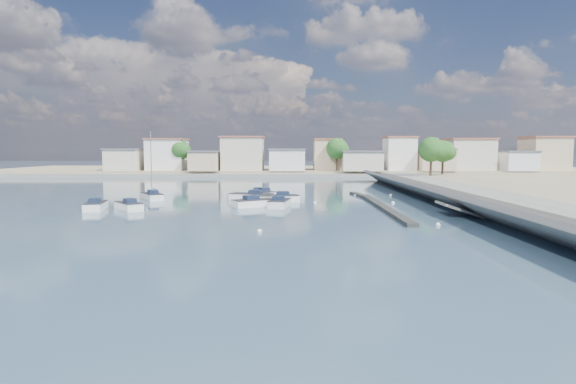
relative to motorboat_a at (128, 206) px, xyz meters
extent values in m
plane|color=#304660|center=(20.57, 31.29, -0.38)|extent=(400.00, 400.00, 0.00)
cube|color=slate|center=(39.07, 4.29, 0.52)|extent=(5.00, 90.00, 1.80)
cube|color=slate|center=(34.72, 4.29, 0.52)|extent=(4.17, 90.00, 2.86)
cube|color=slate|center=(34.57, -4.71, 0.02)|extent=(5.31, 3.50, 1.94)
cube|color=black|center=(27.57, 1.29, -0.20)|extent=(1.00, 26.00, 0.35)
cube|color=black|center=(27.07, 15.29, -0.23)|extent=(2.00, 8.05, 0.30)
cube|color=gray|center=(20.57, 83.29, 0.32)|extent=(160.00, 40.00, 1.40)
cube|color=slate|center=(20.57, 62.29, 0.02)|extent=(160.00, 2.50, 0.80)
cube|color=beige|center=(-23.43, 67.29, 3.52)|extent=(8.00, 8.00, 5.00)
cube|color=#595960|center=(-23.43, 67.29, 6.20)|extent=(8.48, 8.48, 0.35)
cube|color=white|center=(-13.43, 69.29, 4.77)|extent=(9.00, 9.00, 7.50)
cube|color=#99513D|center=(-13.43, 69.29, 8.70)|extent=(9.54, 9.54, 0.35)
cube|color=#C9B08A|center=(-3.43, 66.29, 3.27)|extent=(7.00, 8.00, 4.50)
cube|color=#595960|center=(-3.43, 66.29, 5.70)|extent=(7.42, 8.48, 0.35)
cube|color=beige|center=(5.57, 68.29, 5.02)|extent=(10.00, 9.00, 8.00)
cube|color=#99513D|center=(5.57, 68.29, 9.20)|extent=(10.60, 9.54, 0.35)
cube|color=white|center=(16.57, 67.29, 3.52)|extent=(8.50, 8.50, 5.00)
cube|color=#595960|center=(16.57, 67.29, 6.20)|extent=(9.01, 9.01, 0.35)
cube|color=#C9B08A|center=(26.57, 70.29, 4.77)|extent=(6.50, 7.50, 7.50)
cube|color=#99513D|center=(26.57, 70.29, 8.70)|extent=(6.89, 7.95, 0.35)
cube|color=beige|center=(34.57, 66.29, 3.27)|extent=(9.50, 9.00, 4.50)
cube|color=#595960|center=(34.57, 66.29, 5.70)|extent=(10.07, 9.54, 0.35)
cube|color=white|center=(44.57, 69.29, 5.02)|extent=(7.00, 8.00, 8.00)
cube|color=#99513D|center=(44.57, 69.29, 9.20)|extent=(7.42, 8.48, 0.35)
cube|color=#C9B08A|center=(52.57, 67.29, 3.52)|extent=(8.00, 9.00, 5.00)
cube|color=#595960|center=(52.57, 67.29, 6.20)|extent=(8.48, 9.54, 0.35)
cube|color=beige|center=(61.57, 68.29, 4.77)|extent=(10.50, 8.50, 7.50)
cube|color=#99513D|center=(61.57, 68.29, 8.70)|extent=(11.13, 9.01, 0.35)
cube|color=white|center=(72.57, 66.29, 3.27)|extent=(7.50, 7.50, 4.50)
cube|color=#595960|center=(72.57, 66.29, 5.70)|extent=(7.95, 7.95, 0.35)
cube|color=#C9B08A|center=(80.57, 69.29, 5.02)|extent=(9.00, 9.50, 8.00)
cube|color=#99513D|center=(80.57, 69.29, 9.20)|extent=(9.54, 10.07, 0.35)
cylinder|color=#38281E|center=(-9.43, 66.29, 2.71)|extent=(0.44, 0.44, 3.38)
sphere|color=#26501A|center=(-9.43, 66.29, 6.05)|extent=(4.80, 4.80, 4.80)
sphere|color=#26501A|center=(-8.53, 65.69, 5.82)|extent=(3.60, 3.60, 3.60)
sphere|color=#26501A|center=(-10.18, 66.74, 6.20)|extent=(3.30, 3.30, 3.30)
cylinder|color=#38281E|center=(8.57, 69.29, 2.48)|extent=(0.44, 0.44, 2.93)
sphere|color=#26501A|center=(8.57, 69.29, 5.38)|extent=(4.16, 4.16, 4.16)
sphere|color=#26501A|center=(9.35, 68.77, 5.18)|extent=(3.12, 3.12, 3.12)
sphere|color=#26501A|center=(7.92, 69.68, 5.51)|extent=(2.86, 2.86, 2.86)
cylinder|color=#38281E|center=(28.57, 65.29, 2.82)|extent=(0.44, 0.44, 3.60)
sphere|color=#26501A|center=(28.57, 65.29, 6.38)|extent=(5.12, 5.12, 5.12)
sphere|color=#26501A|center=(29.53, 64.65, 6.14)|extent=(3.84, 3.84, 3.84)
sphere|color=#26501A|center=(27.77, 65.77, 6.54)|extent=(3.52, 3.52, 3.52)
cylinder|color=#38281E|center=(44.57, 68.29, 2.60)|extent=(0.44, 0.44, 3.15)
sphere|color=#26501A|center=(44.57, 68.29, 5.71)|extent=(4.48, 4.48, 4.48)
sphere|color=#26501A|center=(45.41, 67.73, 5.50)|extent=(3.36, 3.36, 3.36)
sphere|color=#26501A|center=(43.87, 68.71, 5.85)|extent=(3.08, 3.08, 3.08)
cylinder|color=#38281E|center=(60.57, 67.29, 2.37)|extent=(0.44, 0.44, 2.70)
sphere|color=#26501A|center=(60.57, 67.29, 5.04)|extent=(3.84, 3.84, 3.84)
sphere|color=#26501A|center=(61.29, 66.81, 4.86)|extent=(2.88, 2.88, 2.88)
sphere|color=#26501A|center=(59.97, 67.65, 5.16)|extent=(2.64, 2.64, 2.64)
cylinder|color=#38281E|center=(42.57, 35.29, 3.00)|extent=(0.44, 0.44, 3.15)
sphere|color=#26501A|center=(42.57, 35.29, 6.11)|extent=(4.48, 4.48, 4.48)
sphere|color=#26501A|center=(43.41, 34.73, 5.90)|extent=(3.36, 3.36, 3.36)
sphere|color=#26501A|center=(41.87, 35.71, 6.25)|extent=(3.08, 3.08, 3.08)
cylinder|color=#38281E|center=(46.57, 41.29, 2.88)|extent=(0.44, 0.44, 2.93)
sphere|color=#26501A|center=(46.57, 41.29, 5.78)|extent=(4.16, 4.16, 4.16)
sphere|color=#26501A|center=(47.35, 40.77, 5.58)|extent=(3.12, 3.12, 3.12)
sphere|color=#26501A|center=(45.92, 41.68, 5.91)|extent=(2.86, 2.86, 2.86)
cube|color=white|center=(0.15, -0.19, -0.08)|extent=(4.02, 4.50, 1.00)
cube|color=white|center=(-1.00, 1.30, -0.08)|extent=(1.35, 1.35, 1.00)
cube|color=#262628|center=(0.15, -0.19, 0.42)|extent=(4.05, 4.52, 0.08)
cube|color=#18243C|center=(0.41, -0.54, 0.66)|extent=(1.64, 1.69, 0.48)
cube|color=white|center=(16.18, 2.72, -0.08)|extent=(2.68, 4.95, 1.00)
cube|color=white|center=(16.53, 4.69, -0.08)|extent=(1.87, 1.87, 1.00)
cube|color=#262628|center=(16.18, 2.72, 0.42)|extent=(2.72, 4.96, 0.08)
cube|color=#18243C|center=(16.10, 2.25, 0.66)|extent=(1.40, 1.59, 0.48)
cube|color=white|center=(12.43, 10.54, -0.08)|extent=(5.89, 3.41, 1.00)
cube|color=white|center=(10.11, 11.13, -0.08)|extent=(2.04, 2.04, 1.00)
cube|color=#262628|center=(12.43, 10.54, 0.42)|extent=(5.90, 3.45, 0.08)
cube|color=#18243C|center=(12.97, 10.40, 0.66)|extent=(1.93, 1.68, 0.48)
cube|color=white|center=(15.98, 8.14, -0.08)|extent=(5.20, 2.78, 1.00)
cube|color=white|center=(13.90, 7.80, -0.08)|extent=(2.00, 2.00, 1.00)
cube|color=#262628|center=(15.98, 8.14, 0.42)|extent=(5.21, 2.82, 0.08)
cube|color=#18243C|center=(16.46, 8.22, 0.66)|extent=(1.66, 1.47, 0.48)
cube|color=white|center=(-3.47, 0.01, -0.08)|extent=(2.53, 4.69, 1.00)
cube|color=white|center=(-3.81, 1.89, -0.08)|extent=(1.73, 1.73, 1.00)
cube|color=#262628|center=(-3.47, 0.01, 0.42)|extent=(2.57, 4.69, 0.08)
cube|color=#18243C|center=(-3.39, -0.42, 0.66)|extent=(1.31, 1.51, 0.48)
cube|color=white|center=(13.65, 14.32, -0.08)|extent=(3.85, 4.90, 1.00)
cube|color=white|center=(12.69, 16.04, -0.08)|extent=(1.60, 1.60, 1.00)
cube|color=#262628|center=(13.65, 14.32, 0.42)|extent=(3.88, 4.91, 0.08)
cube|color=#18243C|center=(13.87, 13.92, 0.66)|extent=(1.67, 1.76, 0.48)
cube|color=white|center=(12.86, 14.01, -0.08)|extent=(1.70, 4.15, 1.00)
cube|color=white|center=(12.80, 12.24, -0.08)|extent=(1.55, 1.55, 1.00)
cube|color=#262628|center=(12.86, 14.01, 0.42)|extent=(1.73, 4.15, 0.08)
cube|color=#18243C|center=(12.88, 14.42, 0.66)|extent=(1.00, 1.26, 0.48)
cube|color=white|center=(13.42, 3.12, -0.08)|extent=(5.47, 4.41, 1.00)
cube|color=white|center=(15.32, 4.27, -0.08)|extent=(1.73, 1.73, 1.00)
cube|color=#262628|center=(13.42, 3.12, 0.42)|extent=(5.49, 4.45, 0.08)
cube|color=#18243C|center=(12.97, 2.85, 0.66)|extent=(1.98, 1.88, 0.48)
cube|color=white|center=(-0.50, 10.74, -0.08)|extent=(4.18, 5.50, 1.00)
cube|color=white|center=(-1.67, 12.77, -0.08)|extent=(1.54, 1.54, 1.00)
cube|color=#262628|center=(-0.50, 10.74, 0.42)|extent=(4.21, 5.52, 0.08)
cube|color=#18243C|center=(-0.24, 10.27, 0.66)|extent=(1.75, 1.93, 0.48)
cylinder|color=silver|center=(-0.50, 10.74, 4.42)|extent=(0.12, 0.12, 8.00)
cylinder|color=silver|center=(0.09, 9.69, 1.12)|extent=(1.26, 2.12, 0.08)
sphere|color=white|center=(29.97, -10.58, -0.33)|extent=(0.40, 0.40, 0.40)
sphere|color=white|center=(20.40, 6.55, -0.33)|extent=(0.40, 0.40, 0.40)
sphere|color=white|center=(15.01, -13.96, -0.33)|extent=(0.40, 0.40, 0.40)
sphere|color=white|center=(29.76, 6.47, -0.33)|extent=(0.40, 0.40, 0.40)
sphere|color=white|center=(26.54, 16.05, -0.33)|extent=(0.40, 0.40, 0.40)
sphere|color=white|center=(31.52, 16.31, -0.33)|extent=(0.40, 0.40, 0.40)
camera|label=1|loc=(17.45, -51.03, 6.01)|focal=30.00mm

